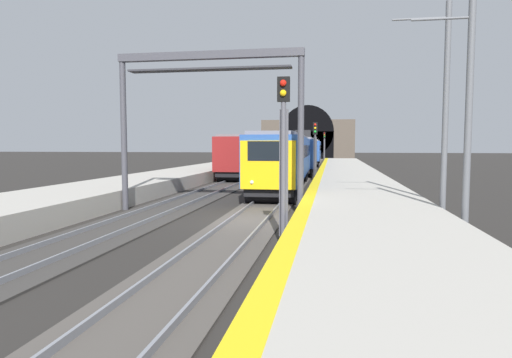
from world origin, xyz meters
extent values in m
plane|color=#282623|center=(0.00, 0.00, 0.00)|extent=(320.00, 320.00, 0.00)
cube|color=#ADA89E|center=(0.00, -4.59, 0.46)|extent=(112.00, 4.98, 0.93)
cube|color=#ADA89E|center=(0.00, 9.17, 0.46)|extent=(112.00, 4.98, 0.93)
cube|color=yellow|center=(0.00, -2.35, 0.93)|extent=(112.00, 0.50, 0.01)
cube|color=#4C4742|center=(0.00, 0.00, 0.03)|extent=(160.00, 2.65, 0.06)
cube|color=gray|center=(0.00, 0.72, 0.14)|extent=(160.00, 0.07, 0.15)
cube|color=gray|center=(0.00, -0.72, 0.14)|extent=(160.00, 0.07, 0.15)
cube|color=#383533|center=(0.00, 4.58, 0.03)|extent=(160.00, 3.08, 0.06)
cube|color=gray|center=(0.00, 5.30, 0.14)|extent=(160.00, 0.07, 0.15)
cube|color=gray|center=(0.00, 3.87, 0.14)|extent=(160.00, 0.07, 0.15)
cube|color=#264C99|center=(13.29, 0.00, 2.27)|extent=(18.36, 3.17, 2.71)
cube|color=black|center=(13.29, 0.00, 2.66)|extent=(17.62, 3.19, 0.84)
cube|color=slate|center=(13.29, 0.00, 3.72)|extent=(17.80, 2.74, 0.20)
cube|color=black|center=(13.29, 0.00, 0.74)|extent=(17.98, 2.82, 0.48)
cylinder|color=black|center=(5.34, -0.13, 0.43)|extent=(0.91, 2.66, 0.86)
cylinder|color=black|center=(7.14, -0.10, 0.43)|extent=(0.91, 2.66, 0.86)
cylinder|color=black|center=(19.44, 0.10, 0.43)|extent=(0.91, 2.66, 0.86)
cylinder|color=black|center=(21.24, 0.13, 0.43)|extent=(0.91, 2.66, 0.86)
cube|color=#E5B20F|center=(4.09, -0.15, 2.12)|extent=(0.17, 2.76, 2.41)
cube|color=black|center=(4.04, -0.15, 2.81)|extent=(0.07, 2.01, 0.98)
sphere|color=#F2EACC|center=(4.05, -0.94, 1.26)|extent=(0.20, 0.20, 0.20)
sphere|color=#F2EACC|center=(4.02, 0.64, 1.26)|extent=(0.20, 0.20, 0.20)
cube|color=#264C99|center=(32.16, 0.00, 2.27)|extent=(18.36, 3.17, 2.71)
cube|color=black|center=(32.16, 0.00, 2.60)|extent=(17.62, 3.19, 0.90)
cube|color=slate|center=(32.16, 0.00, 3.72)|extent=(17.80, 2.74, 0.20)
cube|color=black|center=(32.16, 0.00, 0.74)|extent=(17.98, 2.82, 0.48)
cylinder|color=black|center=(24.37, -0.13, 0.43)|extent=(0.91, 2.66, 0.86)
cylinder|color=black|center=(26.16, -0.10, 0.43)|extent=(0.91, 2.66, 0.86)
cylinder|color=black|center=(38.16, 0.10, 0.43)|extent=(0.91, 2.66, 0.86)
cylinder|color=black|center=(39.96, 0.13, 0.43)|extent=(0.91, 2.66, 0.86)
cube|color=#264C99|center=(51.03, 0.00, 2.27)|extent=(18.36, 3.17, 2.71)
cube|color=black|center=(51.03, 0.00, 2.62)|extent=(17.62, 3.19, 0.79)
cube|color=slate|center=(51.03, 0.00, 3.72)|extent=(17.80, 2.74, 0.20)
cube|color=black|center=(51.03, 0.00, 0.74)|extent=(17.98, 2.82, 0.48)
cylinder|color=black|center=(43.37, -0.13, 0.43)|extent=(0.91, 2.66, 0.86)
cylinder|color=black|center=(45.17, -0.10, 0.43)|extent=(0.91, 2.66, 0.86)
cylinder|color=black|center=(56.90, 0.10, 0.43)|extent=(0.91, 2.66, 0.86)
cylinder|color=black|center=(58.70, 0.13, 0.43)|extent=(0.91, 2.66, 0.86)
cube|color=black|center=(32.16, 0.00, 4.27)|extent=(1.33, 1.74, 0.90)
cube|color=maroon|center=(26.39, 4.58, 2.36)|extent=(19.38, 3.18, 2.82)
cube|color=black|center=(26.39, 4.58, 2.80)|extent=(18.61, 3.19, 0.87)
cube|color=slate|center=(26.39, 4.58, 3.87)|extent=(18.80, 2.74, 0.20)
cube|color=black|center=(26.39, 4.58, 0.77)|extent=(18.99, 2.83, 0.50)
cylinder|color=black|center=(34.74, 4.44, 0.45)|extent=(0.94, 2.63, 0.90)
cylinder|color=black|center=(32.94, 4.47, 0.45)|extent=(0.94, 2.63, 0.90)
cylinder|color=black|center=(19.84, 4.70, 0.45)|extent=(0.94, 2.63, 0.90)
cylinder|color=black|center=(18.04, 4.73, 0.45)|extent=(0.94, 2.63, 0.90)
cube|color=yellow|center=(36.10, 4.41, 2.21)|extent=(0.17, 2.73, 2.53)
cube|color=black|center=(36.15, 4.41, 2.92)|extent=(0.07, 1.99, 1.02)
sphere|color=#F2EACC|center=(36.17, 5.19, 1.30)|extent=(0.20, 0.20, 0.20)
sphere|color=#F2EACC|center=(36.15, 3.63, 1.30)|extent=(0.20, 0.20, 0.20)
cube|color=maroon|center=(46.39, 4.58, 2.36)|extent=(19.38, 3.18, 2.82)
cube|color=black|center=(46.39, 4.58, 2.59)|extent=(18.61, 3.19, 0.91)
cube|color=slate|center=(46.39, 4.58, 3.87)|extent=(18.80, 2.74, 0.20)
cube|color=black|center=(46.39, 4.58, 0.77)|extent=(18.99, 2.83, 0.50)
cylinder|color=black|center=(55.12, 4.43, 0.45)|extent=(0.94, 2.63, 0.90)
cylinder|color=black|center=(53.32, 4.46, 0.45)|extent=(0.94, 2.63, 0.90)
cylinder|color=black|center=(39.45, 4.70, 0.45)|extent=(0.94, 2.63, 0.90)
cylinder|color=black|center=(37.65, 4.74, 0.45)|extent=(0.94, 2.63, 0.90)
cube|color=maroon|center=(66.38, 4.58, 2.36)|extent=(19.38, 3.18, 2.82)
cube|color=black|center=(66.38, 4.58, 2.82)|extent=(18.61, 3.19, 0.88)
cube|color=slate|center=(66.38, 4.58, 3.87)|extent=(18.80, 2.74, 0.20)
cube|color=black|center=(66.38, 4.58, 0.77)|extent=(18.99, 2.83, 0.50)
cylinder|color=black|center=(74.61, 4.44, 0.45)|extent=(0.94, 2.63, 0.90)
cylinder|color=black|center=(72.81, 4.47, 0.45)|extent=(0.94, 2.63, 0.90)
cylinder|color=black|center=(59.95, 4.69, 0.45)|extent=(0.94, 2.63, 0.90)
cylinder|color=black|center=(58.16, 4.73, 0.45)|extent=(0.94, 2.63, 0.90)
cube|color=black|center=(46.39, 4.58, 4.42)|extent=(1.33, 1.73, 0.90)
cylinder|color=#4C4C54|center=(-3.88, -1.79, 2.22)|extent=(0.16, 0.16, 4.44)
cube|color=black|center=(-3.88, -1.79, 4.81)|extent=(0.20, 0.38, 0.75)
cube|color=#4C4C54|center=(-3.74, -1.79, 2.22)|extent=(0.04, 0.28, 4.00)
sphere|color=red|center=(-4.01, -1.79, 4.99)|extent=(0.20, 0.20, 0.20)
sphere|color=yellow|center=(-4.01, -1.79, 4.69)|extent=(0.20, 0.20, 0.20)
cylinder|color=#38383D|center=(21.27, -1.79, 2.00)|extent=(0.16, 0.16, 3.99)
cube|color=black|center=(21.27, -1.79, 4.52)|extent=(0.20, 0.38, 1.05)
cube|color=#38383D|center=(21.41, -1.79, 2.00)|extent=(0.04, 0.28, 3.59)
sphere|color=red|center=(21.14, -1.79, 4.84)|extent=(0.20, 0.20, 0.20)
sphere|color=yellow|center=(21.14, -1.79, 4.54)|extent=(0.20, 0.20, 0.20)
sphere|color=green|center=(21.14, -1.79, 4.24)|extent=(0.20, 0.20, 0.20)
cylinder|color=#4C4C54|center=(64.46, -1.79, 2.15)|extent=(0.16, 0.16, 4.31)
cube|color=black|center=(64.46, -1.79, 4.83)|extent=(0.20, 0.38, 1.05)
cube|color=#4C4C54|center=(64.60, -1.79, 2.15)|extent=(0.04, 0.28, 3.88)
sphere|color=red|center=(64.33, -1.79, 5.16)|extent=(0.20, 0.20, 0.20)
sphere|color=yellow|center=(64.33, -1.79, 4.86)|extent=(0.20, 0.20, 0.20)
sphere|color=green|center=(64.33, -1.79, 4.56)|extent=(0.20, 0.20, 0.20)
cylinder|color=#3F3F47|center=(2.21, 6.48, 3.49)|extent=(0.28, 0.28, 6.98)
cylinder|color=#3F3F47|center=(2.21, -1.90, 3.49)|extent=(0.28, 0.28, 6.98)
cube|color=#3F3F47|center=(2.21, 2.29, 7.16)|extent=(0.36, 8.66, 0.35)
cube|color=#2D2D33|center=(2.21, 2.29, 6.53)|extent=(0.70, 7.54, 0.08)
cube|color=#51473D|center=(83.24, 2.29, 4.33)|extent=(2.60, 20.73, 8.66)
cube|color=black|center=(81.89, 2.29, 3.03)|extent=(0.12, 11.61, 6.06)
cylinder|color=black|center=(81.89, 2.29, 6.06)|extent=(0.12, 11.61, 11.61)
cylinder|color=#595B60|center=(-2.69, -7.48, 3.81)|extent=(0.22, 0.22, 7.63)
cylinder|color=#595B60|center=(-2.69, -6.58, 7.03)|extent=(0.08, 1.80, 0.08)
cylinder|color=#595B60|center=(0.24, -7.48, 4.21)|extent=(0.22, 0.22, 8.43)
cylinder|color=#595B60|center=(0.24, -6.46, 7.83)|extent=(0.08, 2.02, 0.08)
camera|label=1|loc=(-17.63, -3.30, 3.12)|focal=31.27mm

